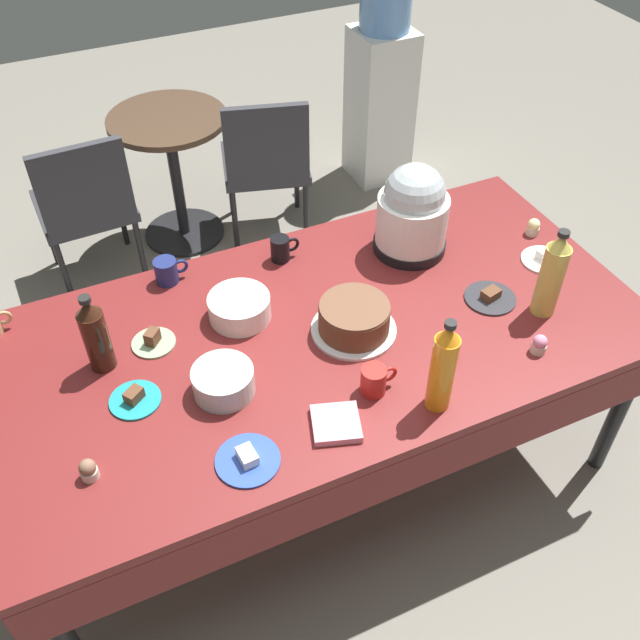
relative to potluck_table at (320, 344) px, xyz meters
The scene contains 26 objects.
ground 0.69m from the potluck_table, ahead, with size 9.00×9.00×0.00m, color slate.
potluck_table is the anchor object (origin of this frame).
frosted_layer_cake 0.16m from the potluck_table, 24.61° to the right, with size 0.29×0.29×0.11m.
slow_cooker 0.61m from the potluck_table, 28.41° to the left, with size 0.27×0.27×0.36m.
glass_salad_bowl 0.41m from the potluck_table, 162.84° to the right, with size 0.19×0.19×0.09m, color #B2C6BC.
ceramic_snack_bowl 0.30m from the potluck_table, 141.19° to the left, with size 0.21×0.21×0.09m, color silver.
dessert_plate_teal 0.64m from the potluck_table, behind, with size 0.16×0.16×0.05m.
dessert_plate_charcoal 0.62m from the potluck_table, ahead, with size 0.18×0.18×0.04m.
dessert_plate_white 0.92m from the potluck_table, ahead, with size 0.17×0.17×0.04m.
dessert_plate_cobalt 0.57m from the potluck_table, 135.77° to the right, with size 0.19×0.19×0.04m.
dessert_plate_sage 0.56m from the potluck_table, 161.76° to the left, with size 0.14×0.14×0.06m.
cupcake_cocoa 0.45m from the potluck_table, 39.46° to the right, with size 0.05×0.05×0.07m.
cupcake_vanilla 0.72m from the potluck_table, 32.20° to the right, with size 0.05×0.05×0.07m.
cupcake_mint 0.99m from the potluck_table, ahead, with size 0.05×0.05×0.07m.
cupcake_lemon 0.86m from the potluck_table, 162.37° to the right, with size 0.05×0.05×0.07m.
soda_bottle_orange_juice 0.52m from the potluck_table, 66.09° to the right, with size 0.08×0.08×0.34m.
soda_bottle_cola 0.73m from the potluck_table, 168.03° to the left, with size 0.08×0.08×0.29m.
soda_bottle_ginger_ale 0.80m from the potluck_table, 16.96° to the right, with size 0.08×0.08×0.34m.
coffee_mug_navy 0.62m from the potluck_table, 130.10° to the left, with size 0.12×0.08×0.09m.
coffee_mug_red 0.33m from the potluck_table, 82.32° to the right, with size 0.12×0.08×0.09m.
coffee_mug_black 0.43m from the potluck_table, 85.94° to the left, with size 0.11×0.07×0.10m.
paper_napkin_stack 0.41m from the potluck_table, 107.92° to the right, with size 0.14×0.14×0.02m, color pink.
maroon_chair_left 1.61m from the potluck_table, 110.00° to the left, with size 0.46×0.46×0.85m.
maroon_chair_right 1.57m from the potluck_table, 75.83° to the left, with size 0.54×0.54×0.85m.
round_cafe_table 1.74m from the potluck_table, 91.66° to the left, with size 0.60×0.60×0.72m.
water_cooler 2.22m from the potluck_table, 56.34° to the left, with size 0.32×0.32×1.24m.
Camera 1 is at (-0.71, -1.55, 2.42)m, focal length 39.90 mm.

